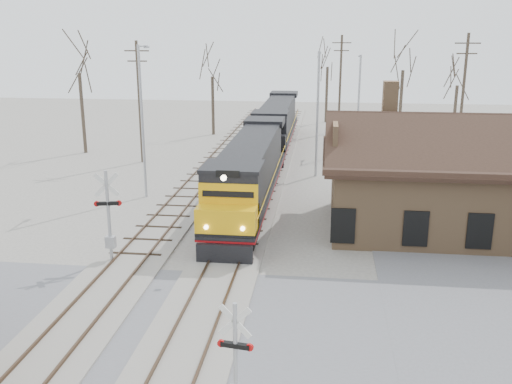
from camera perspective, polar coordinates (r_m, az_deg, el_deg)
ground at (r=22.10m, az=-5.67°, el=-12.78°), size 140.00×140.00×0.00m
road at (r=22.09m, az=-5.67°, el=-12.74°), size 60.00×9.00×0.03m
track_main at (r=35.77m, az=-0.52°, el=-1.24°), size 3.40×90.00×0.24m
track_siding at (r=36.60m, az=-7.53°, el=-0.98°), size 3.40×90.00×0.24m
depot at (r=32.85m, az=19.97°, el=0.48°), size 15.20×9.31×7.90m
locomotive_lead at (r=34.69m, az=-0.64°, el=1.94°), size 2.87×19.21×4.26m
locomotive_trailing at (r=53.70m, az=2.10°, el=6.88°), size 2.87×19.21×4.03m
crossbuck_near at (r=16.32m, az=-2.06°, el=-16.94°), size 1.02×0.27×3.59m
crossbuck_far at (r=27.37m, az=-14.48°, el=-2.78°), size 1.25×0.38×4.45m
streetlight_a at (r=37.34m, az=-11.28°, el=7.60°), size 0.25×2.04×9.75m
streetlight_b at (r=42.50m, az=6.19°, el=8.39°), size 0.25×2.04×9.20m
streetlight_c at (r=52.29m, az=10.24°, el=9.25°), size 0.25×2.04×8.57m
utility_pole_a at (r=47.82m, az=-11.59°, el=8.99°), size 2.00×0.24×9.84m
utility_pole_b at (r=62.55m, az=8.42°, el=10.83°), size 2.00×0.24×10.18m
utility_pole_c at (r=49.68m, az=19.96°, el=8.97°), size 2.00×0.24×10.43m
tree_a at (r=52.75m, az=-17.36°, el=12.54°), size 4.70×4.70×11.51m
tree_b at (r=60.10m, az=-4.41°, el=12.37°), size 4.02×4.02×9.85m
tree_c at (r=68.95m, az=7.20°, el=13.20°), size 4.34×4.34×10.64m
tree_d at (r=58.54m, az=14.56°, el=12.81°), size 4.59×4.59×11.24m
tree_e at (r=60.41m, az=19.56°, el=10.84°), size 3.60×3.60×8.81m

